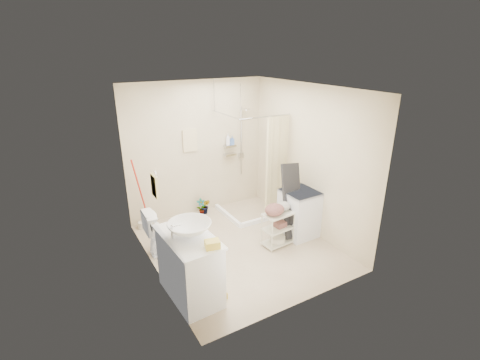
{
  "coord_description": "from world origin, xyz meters",
  "views": [
    {
      "loc": [
        -2.51,
        -4.39,
        3.15
      ],
      "look_at": [
        0.17,
        0.25,
        1.09
      ],
      "focal_mm": 26.0,
      "sensor_mm": 36.0,
      "label": 1
    }
  ],
  "objects_px": {
    "toilet": "(168,230)",
    "washing_machine": "(300,213)",
    "vanity": "(190,266)",
    "laundry_rack": "(278,226)"
  },
  "relations": [
    {
      "from": "toilet",
      "to": "laundry_rack",
      "type": "height_order",
      "value": "toilet"
    },
    {
      "from": "toilet",
      "to": "washing_machine",
      "type": "distance_m",
      "value": 2.27
    },
    {
      "from": "washing_machine",
      "to": "toilet",
      "type": "bearing_deg",
      "value": 162.5
    },
    {
      "from": "toilet",
      "to": "washing_machine",
      "type": "xyz_separation_m",
      "value": [
        2.18,
        -0.64,
        0.04
      ]
    },
    {
      "from": "washing_machine",
      "to": "laundry_rack",
      "type": "distance_m",
      "value": 0.55
    },
    {
      "from": "vanity",
      "to": "laundry_rack",
      "type": "bearing_deg",
      "value": 11.81
    },
    {
      "from": "vanity",
      "to": "washing_machine",
      "type": "height_order",
      "value": "vanity"
    },
    {
      "from": "washing_machine",
      "to": "laundry_rack",
      "type": "relative_size",
      "value": 1.18
    },
    {
      "from": "vanity",
      "to": "toilet",
      "type": "bearing_deg",
      "value": 81.41
    },
    {
      "from": "toilet",
      "to": "laundry_rack",
      "type": "xyz_separation_m",
      "value": [
        1.64,
        -0.74,
        -0.03
      ]
    }
  ]
}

